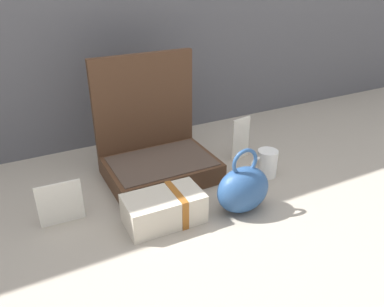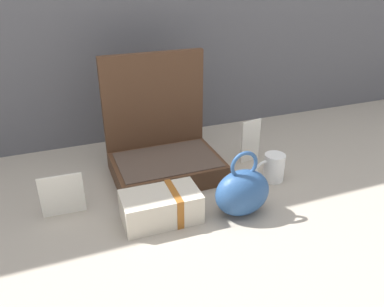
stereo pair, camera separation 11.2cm
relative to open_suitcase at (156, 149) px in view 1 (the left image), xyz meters
name	(u,v)px [view 1 (the left image)]	position (x,y,z in m)	size (l,w,h in m)	color
ground_plane	(195,200)	(0.04, -0.22, -0.10)	(6.00, 6.00, 0.00)	#9E9384
open_suitcase	(156,149)	(0.00, 0.00, 0.00)	(0.37, 0.28, 0.41)	#4C301E
teal_pouch_handbag	(243,189)	(0.14, -0.33, -0.02)	(0.17, 0.11, 0.21)	#284C7F
cream_toiletry_bag	(165,208)	(-0.09, -0.28, -0.05)	(0.23, 0.13, 0.09)	beige
coffee_mug	(266,163)	(0.34, -0.20, -0.05)	(0.11, 0.07, 0.10)	white
info_card_left	(60,203)	(-0.36, -0.15, -0.03)	(0.13, 0.01, 0.13)	silver
poster_card_right	(241,138)	(0.33, -0.04, -0.01)	(0.08, 0.01, 0.17)	white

